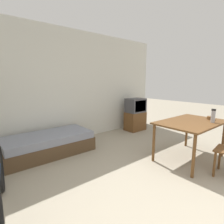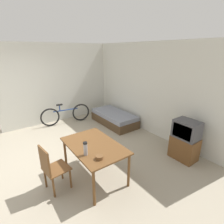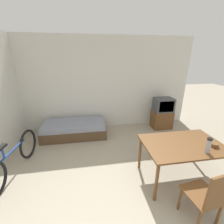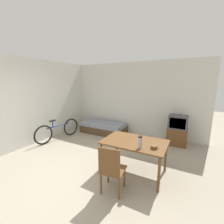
% 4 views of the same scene
% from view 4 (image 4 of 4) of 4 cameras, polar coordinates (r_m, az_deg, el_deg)
% --- Properties ---
extents(ground_plane, '(20.00, 20.00, 0.00)m').
position_cam_4_polar(ground_plane, '(3.57, -16.64, -22.91)').
color(ground_plane, '#9E937F').
extents(wall_back, '(5.54, 0.06, 2.70)m').
position_cam_4_polar(wall_back, '(5.83, 6.42, 5.13)').
color(wall_back, silver).
rests_on(wall_back, ground_plane).
extents(wall_left, '(0.06, 4.32, 2.70)m').
position_cam_4_polar(wall_left, '(5.82, -22.01, 4.36)').
color(wall_left, silver).
rests_on(wall_left, ground_plane).
extents(daybed, '(1.73, 0.85, 0.41)m').
position_cam_4_polar(daybed, '(5.97, -3.24, -5.93)').
color(daybed, '#4C3823').
rests_on(daybed, ground_plane).
extents(tv, '(0.59, 0.41, 0.97)m').
position_cam_4_polar(tv, '(5.16, 23.60, -6.49)').
color(tv, brown).
rests_on(tv, ground_plane).
extents(dining_table, '(1.34, 0.87, 0.74)m').
position_cam_4_polar(dining_table, '(3.34, 8.54, -12.17)').
color(dining_table, brown).
rests_on(dining_table, ground_plane).
extents(wooden_chair, '(0.47, 0.47, 0.92)m').
position_cam_4_polar(wooden_chair, '(2.79, -0.32, -20.63)').
color(wooden_chair, brown).
rests_on(wooden_chair, ground_plane).
extents(bicycle, '(0.29, 1.71, 0.73)m').
position_cam_4_polar(bicycle, '(5.57, -19.81, -6.56)').
color(bicycle, black).
rests_on(bicycle, ground_plane).
extents(thermos_flask, '(0.07, 0.07, 0.25)m').
position_cam_4_polar(thermos_flask, '(2.94, 10.66, -11.05)').
color(thermos_flask, '#99999E').
rests_on(thermos_flask, dining_table).
extents(mate_bowl, '(0.13, 0.13, 0.06)m').
position_cam_4_polar(mate_bowl, '(3.04, 15.77, -12.70)').
color(mate_bowl, brown).
rests_on(mate_bowl, dining_table).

